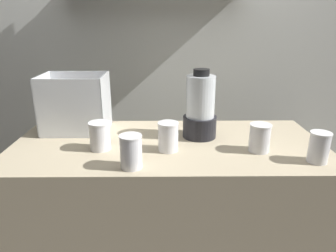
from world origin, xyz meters
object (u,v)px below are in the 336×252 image
object	(u,v)px
blender_pitcher	(200,109)
juice_cup_pomegranate_far_left	(100,138)
carrot_display_bin	(77,113)
juice_cup_mango_left	(131,153)
juice_cup_beet_right	(259,139)
juice_cup_beet_middle	(169,138)
juice_cup_beet_far_right	(319,149)

from	to	relation	value
blender_pitcher	juice_cup_pomegranate_far_left	size ratio (longest dim) A/B	2.65
juice_cup_pomegranate_far_left	carrot_display_bin	bearing A→B (deg)	123.52
juice_cup_pomegranate_far_left	juice_cup_mango_left	distance (m)	0.23
carrot_display_bin	blender_pitcher	xyz separation A→B (m)	(0.60, -0.10, 0.05)
carrot_display_bin	juice_cup_beet_right	xyz separation A→B (m)	(0.84, -0.27, -0.04)
juice_cup_mango_left	blender_pitcher	bearing A→B (deg)	48.09
juice_cup_pomegranate_far_left	juice_cup_beet_middle	distance (m)	0.29
juice_cup_beet_middle	carrot_display_bin	bearing A→B (deg)	150.25
carrot_display_bin	juice_cup_beet_middle	bearing A→B (deg)	-29.75
juice_cup_mango_left	juice_cup_beet_middle	world-z (taller)	juice_cup_mango_left
juice_cup_beet_middle	juice_cup_beet_far_right	xyz separation A→B (m)	(0.58, -0.12, -0.00)
blender_pitcher	juice_cup_beet_right	bearing A→B (deg)	-36.59
carrot_display_bin	juice_cup_beet_far_right	size ratio (longest dim) A/B	2.54
carrot_display_bin	blender_pitcher	world-z (taller)	blender_pitcher
juice_cup_pomegranate_far_left	juice_cup_mango_left	size ratio (longest dim) A/B	0.94
blender_pitcher	juice_cup_beet_middle	bearing A→B (deg)	-132.29
carrot_display_bin	juice_cup_beet_middle	world-z (taller)	carrot_display_bin
juice_cup_mango_left	juice_cup_beet_middle	size ratio (longest dim) A/B	1.04
carrot_display_bin	juice_cup_beet_right	size ratio (longest dim) A/B	2.60
blender_pitcher	juice_cup_beet_middle	world-z (taller)	blender_pitcher
juice_cup_beet_middle	juice_cup_beet_right	size ratio (longest dim) A/B	1.04
juice_cup_beet_right	juice_cup_pomegranate_far_left	bearing A→B (deg)	177.74
carrot_display_bin	juice_cup_beet_far_right	bearing A→B (deg)	-20.14
juice_cup_beet_right	juice_cup_beet_far_right	distance (m)	0.23
carrot_display_bin	juice_cup_mango_left	xyz separation A→B (m)	(0.31, -0.42, -0.03)
juice_cup_mango_left	juice_cup_pomegranate_far_left	bearing A→B (deg)	130.67
blender_pitcher	juice_cup_beet_middle	distance (m)	0.23
juice_cup_beet_middle	juice_cup_beet_far_right	bearing A→B (deg)	-11.61
juice_cup_mango_left	juice_cup_beet_middle	distance (m)	0.21
juice_cup_beet_middle	juice_cup_beet_far_right	world-z (taller)	juice_cup_beet_middle
juice_cup_beet_middle	juice_cup_beet_right	bearing A→B (deg)	-1.77
carrot_display_bin	juice_cup_beet_right	bearing A→B (deg)	-18.03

